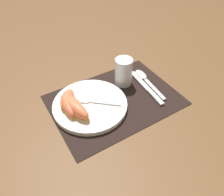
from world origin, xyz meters
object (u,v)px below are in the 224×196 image
Objects in this scene: fork at (91,101)px; citrus_wedge_0 at (67,100)px; spoon at (144,78)px; citrus_wedge_1 at (68,105)px; plate at (90,105)px; citrus_wedge_3 at (75,109)px; juice_glass at (123,73)px; citrus_wedge_2 at (75,107)px; knife at (147,88)px.

citrus_wedge_0 is at bearing 153.27° from fork.
citrus_wedge_1 reaches higher than spoon.
citrus_wedge_3 is (-0.06, -0.01, 0.03)m from plate.
citrus_wedge_3 is (-0.22, -0.06, -0.01)m from juice_glass.
fork is (0.01, 0.01, 0.01)m from plate.
citrus_wedge_1 is (-0.24, -0.04, -0.01)m from juice_glass.
citrus_wedge_0 is 0.87× the size of citrus_wedge_2.
juice_glass is 0.71× the size of fork.
spoon is at bearing 6.99° from citrus_wedge_3.
fork is 1.24× the size of citrus_wedge_2.
citrus_wedge_3 is (0.01, -0.03, 0.00)m from citrus_wedge_1.
citrus_wedge_0 reaches higher than spoon.
juice_glass is 0.23m from citrus_wedge_2.
knife is at bearing -8.27° from fork.
spoon is 0.32m from citrus_wedge_1.
knife is 0.22m from fork.
citrus_wedge_0 is 0.93× the size of citrus_wedge_1.
citrus_wedge_0 is at bearing 71.75° from citrus_wedge_1.
citrus_wedge_2 is at bearing 176.31° from knife.
citrus_wedge_1 is 0.83× the size of citrus_wedge_3.
plate is 1.21× the size of knife.
citrus_wedge_2 is at bearing -81.92° from citrus_wedge_0.
fork reaches higher than knife.
spoon is at bearing 5.21° from plate.
citrus_wedge_3 is (-0.31, -0.04, 0.03)m from spoon.
spoon is 1.72× the size of citrus_wedge_1.
fork is at bearing -175.82° from spoon.
citrus_wedge_0 reaches higher than fork.
juice_glass is at bearing 1.89° from citrus_wedge_0.
citrus_wedge_2 reaches higher than spoon.
citrus_wedge_1 is 0.03m from citrus_wedge_3.
juice_glass reaches higher than citrus_wedge_1.
plate is 0.08m from citrus_wedge_0.
juice_glass is 1.01× the size of citrus_wedge_0.
juice_glass reaches higher than plate.
citrus_wedge_3 reaches higher than plate.
citrus_wedge_3 reaches higher than knife.
citrus_wedge_1 is at bearing -171.42° from juice_glass.
citrus_wedge_2 is (-0.06, -0.01, 0.03)m from plate.
citrus_wedge_1 reaches higher than citrus_wedge_0.
juice_glass is at bearing 16.00° from plate.
plate is 0.08m from citrus_wedge_1.
citrus_wedge_1 is (-0.08, 0.01, 0.01)m from fork.
spoon is at bearing 5.84° from citrus_wedge_2.
fork is 1.33× the size of citrus_wedge_1.
fork is (-0.24, -0.02, 0.01)m from spoon.
citrus_wedge_1 is at bearing -178.02° from spoon.
plate is at bearing -32.63° from citrus_wedge_0.
spoon is at bearing 62.01° from knife.
citrus_wedge_0 is 0.05m from citrus_wedge_2.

